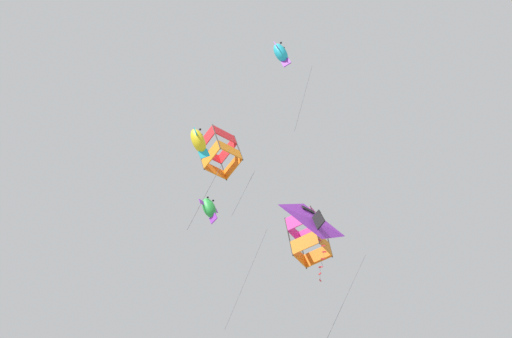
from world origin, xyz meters
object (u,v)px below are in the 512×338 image
object	(u,v)px
kite_box_upper_right	(308,237)
kite_box_highest	(219,152)
kite_delta_near_left	(314,220)
kite_fish_far_centre	(198,141)
kite_fish_low_drifter	(281,53)
kite_fish_mid_left	(209,208)

from	to	relation	value
kite_box_upper_right	kite_box_highest	world-z (taller)	kite_box_highest
kite_delta_near_left	kite_fish_far_centre	bearing A→B (deg)	5.87
kite_fish_far_centre	kite_box_highest	size ratio (longest dim) A/B	0.97
kite_fish_low_drifter	kite_box_upper_right	world-z (taller)	kite_fish_low_drifter
kite_fish_low_drifter	kite_box_highest	size ratio (longest dim) A/B	1.23
kite_fish_far_centre	kite_fish_low_drifter	distance (m)	8.74
kite_box_highest	kite_delta_near_left	bearing A→B (deg)	164.52
kite_box_highest	kite_fish_low_drifter	bearing A→B (deg)	132.50
kite_fish_far_centre	kite_box_upper_right	distance (m)	8.78
kite_box_highest	kite_fish_far_centre	bearing A→B (deg)	38.36
kite_delta_near_left	kite_fish_mid_left	bearing A→B (deg)	-70.63
kite_box_upper_right	kite_delta_near_left	distance (m)	2.71
kite_delta_near_left	kite_box_highest	xyz separation A→B (m)	(-2.23, -3.92, 2.38)
kite_fish_far_centre	kite_box_upper_right	xyz separation A→B (m)	(-0.61, 8.76, 0.18)
kite_box_highest	kite_fish_mid_left	bearing A→B (deg)	-120.82
kite_fish_far_centre	kite_box_upper_right	world-z (taller)	kite_box_upper_right
kite_fish_low_drifter	kite_delta_near_left	bearing A→B (deg)	174.00
kite_fish_low_drifter	kite_box_highest	bearing A→B (deg)	-73.40
kite_fish_mid_left	kite_delta_near_left	size ratio (longest dim) A/B	2.16
kite_fish_low_drifter	kite_delta_near_left	world-z (taller)	kite_fish_low_drifter
kite_fish_low_drifter	kite_fish_mid_left	bearing A→B (deg)	-121.08
kite_delta_near_left	kite_box_highest	size ratio (longest dim) A/B	0.71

